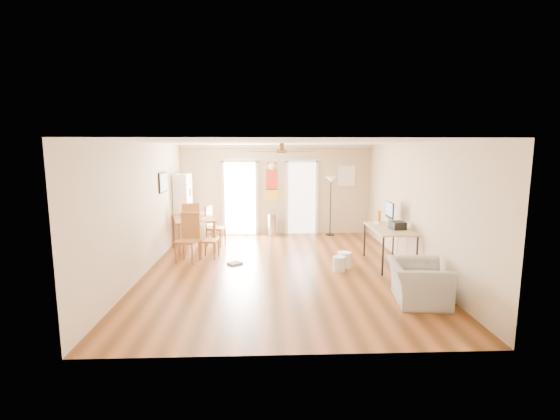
{
  "coord_description": "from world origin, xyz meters",
  "views": [
    {
      "loc": [
        -0.33,
        -7.95,
        2.47
      ],
      "look_at": [
        0.0,
        0.6,
        1.15
      ],
      "focal_mm": 25.27,
      "sensor_mm": 36.0,
      "label": 1
    }
  ],
  "objects_px": {
    "computer_desk": "(389,246)",
    "printer": "(398,225)",
    "dining_table": "(193,232)",
    "dining_chair_far": "(190,223)",
    "bookshelf": "(183,207)",
    "dining_chair_right_a": "(216,226)",
    "wastebasket_b": "(344,260)",
    "dining_chair_near": "(187,238)",
    "trash_can": "(273,225)",
    "wastebasket_a": "(339,264)",
    "torchiere_lamp": "(330,206)",
    "armchair": "(418,282)",
    "dining_chair_right_b": "(210,238)"
  },
  "relations": [
    {
      "from": "computer_desk",
      "to": "wastebasket_b",
      "type": "relative_size",
      "value": 4.59
    },
    {
      "from": "dining_chair_right_a",
      "to": "torchiere_lamp",
      "type": "bearing_deg",
      "value": -56.43
    },
    {
      "from": "dining_chair_right_a",
      "to": "computer_desk",
      "type": "relative_size",
      "value": 0.68
    },
    {
      "from": "torchiere_lamp",
      "to": "computer_desk",
      "type": "relative_size",
      "value": 1.12
    },
    {
      "from": "bookshelf",
      "to": "dining_chair_right_b",
      "type": "relative_size",
      "value": 1.97
    },
    {
      "from": "dining_table",
      "to": "dining_chair_far",
      "type": "relative_size",
      "value": 1.45
    },
    {
      "from": "trash_can",
      "to": "torchiere_lamp",
      "type": "xyz_separation_m",
      "value": [
        1.67,
        -0.01,
        0.54
      ]
    },
    {
      "from": "trash_can",
      "to": "wastebasket_b",
      "type": "xyz_separation_m",
      "value": [
        1.44,
        -3.2,
        -0.15
      ]
    },
    {
      "from": "dining_chair_right_b",
      "to": "dining_chair_near",
      "type": "height_order",
      "value": "dining_chair_near"
    },
    {
      "from": "dining_chair_near",
      "to": "wastebasket_b",
      "type": "xyz_separation_m",
      "value": [
        3.38,
        -0.54,
        -0.37
      ]
    },
    {
      "from": "torchiere_lamp",
      "to": "armchair",
      "type": "distance_m",
      "value": 5.18
    },
    {
      "from": "computer_desk",
      "to": "printer",
      "type": "xyz_separation_m",
      "value": [
        0.13,
        -0.13,
        0.49
      ]
    },
    {
      "from": "printer",
      "to": "armchair",
      "type": "height_order",
      "value": "printer"
    },
    {
      "from": "dining_table",
      "to": "torchiere_lamp",
      "type": "bearing_deg",
      "value": 19.28
    },
    {
      "from": "bookshelf",
      "to": "dining_chair_right_b",
      "type": "distance_m",
      "value": 2.12
    },
    {
      "from": "dining_chair_far",
      "to": "trash_can",
      "type": "distance_m",
      "value": 2.37
    },
    {
      "from": "printer",
      "to": "wastebasket_a",
      "type": "height_order",
      "value": "printer"
    },
    {
      "from": "trash_can",
      "to": "armchair",
      "type": "bearing_deg",
      "value": -66.24
    },
    {
      "from": "computer_desk",
      "to": "printer",
      "type": "bearing_deg",
      "value": -45.51
    },
    {
      "from": "bookshelf",
      "to": "computer_desk",
      "type": "height_order",
      "value": "bookshelf"
    },
    {
      "from": "dining_table",
      "to": "armchair",
      "type": "distance_m",
      "value": 5.75
    },
    {
      "from": "wastebasket_a",
      "to": "wastebasket_b",
      "type": "xyz_separation_m",
      "value": [
        0.16,
        0.24,
        0.01
      ]
    },
    {
      "from": "dining_chair_right_a",
      "to": "trash_can",
      "type": "relative_size",
      "value": 1.65
    },
    {
      "from": "dining_chair_right_a",
      "to": "wastebasket_b",
      "type": "height_order",
      "value": "dining_chair_right_a"
    },
    {
      "from": "dining_table",
      "to": "torchiere_lamp",
      "type": "relative_size",
      "value": 0.93
    },
    {
      "from": "printer",
      "to": "computer_desk",
      "type": "bearing_deg",
      "value": 128.39
    },
    {
      "from": "dining_chair_right_a",
      "to": "dining_chair_near",
      "type": "xyz_separation_m",
      "value": [
        -0.44,
        -1.52,
        0.02
      ]
    },
    {
      "from": "armchair",
      "to": "wastebasket_a",
      "type": "bearing_deg",
      "value": 37.71
    },
    {
      "from": "armchair",
      "to": "bookshelf",
      "type": "bearing_deg",
      "value": 53.32
    },
    {
      "from": "bookshelf",
      "to": "trash_can",
      "type": "xyz_separation_m",
      "value": [
        2.44,
        0.5,
        -0.6
      ]
    },
    {
      "from": "dining_chair_right_b",
      "to": "dining_chair_near",
      "type": "relative_size",
      "value": 0.86
    },
    {
      "from": "dining_chair_right_a",
      "to": "armchair",
      "type": "distance_m",
      "value": 5.48
    },
    {
      "from": "bookshelf",
      "to": "wastebasket_a",
      "type": "relative_size",
      "value": 6.03
    },
    {
      "from": "torchiere_lamp",
      "to": "armchair",
      "type": "height_order",
      "value": "torchiere_lamp"
    },
    {
      "from": "dining_chair_near",
      "to": "dining_table",
      "type": "bearing_deg",
      "value": 108.52
    },
    {
      "from": "dining_table",
      "to": "dining_chair_near",
      "type": "relative_size",
      "value": 1.47
    },
    {
      "from": "dining_table",
      "to": "trash_can",
      "type": "bearing_deg",
      "value": 32.55
    },
    {
      "from": "dining_table",
      "to": "dining_chair_right_b",
      "type": "distance_m",
      "value": 1.18
    },
    {
      "from": "dining_chair_far",
      "to": "armchair",
      "type": "xyz_separation_m",
      "value": [
        4.46,
        -4.29,
        -0.21
      ]
    },
    {
      "from": "bookshelf",
      "to": "printer",
      "type": "distance_m",
      "value": 5.67
    },
    {
      "from": "dining_chair_right_a",
      "to": "dining_chair_far",
      "type": "xyz_separation_m",
      "value": [
        -0.71,
        0.3,
        0.03
      ]
    },
    {
      "from": "bookshelf",
      "to": "printer",
      "type": "height_order",
      "value": "bookshelf"
    },
    {
      "from": "dining_chair_near",
      "to": "armchair",
      "type": "xyz_separation_m",
      "value": [
        4.19,
        -2.46,
        -0.21
      ]
    },
    {
      "from": "computer_desk",
      "to": "bookshelf",
      "type": "bearing_deg",
      "value": 152.49
    },
    {
      "from": "dining_chair_near",
      "to": "wastebasket_b",
      "type": "height_order",
      "value": "dining_chair_near"
    },
    {
      "from": "bookshelf",
      "to": "dining_chair_near",
      "type": "bearing_deg",
      "value": -70.99
    },
    {
      "from": "torchiere_lamp",
      "to": "armchair",
      "type": "bearing_deg",
      "value": -83.44
    },
    {
      "from": "dining_table",
      "to": "dining_chair_near",
      "type": "distance_m",
      "value": 1.37
    },
    {
      "from": "dining_chair_right_a",
      "to": "dining_table",
      "type": "bearing_deg",
      "value": 120.3
    },
    {
      "from": "dining_chair_right_a",
      "to": "wastebasket_b",
      "type": "bearing_deg",
      "value": -111.23
    }
  ]
}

